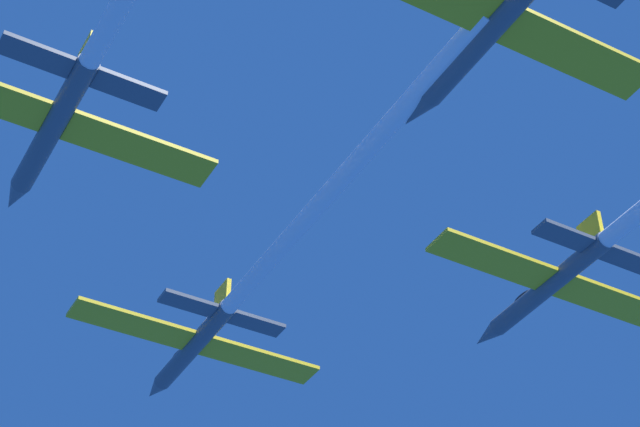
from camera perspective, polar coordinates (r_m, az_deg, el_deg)
name	(u,v)px	position (r m, az deg, el deg)	size (l,w,h in m)	color
jet_lead	(258,273)	(85.02, -3.05, -2.93)	(20.91, 49.48, 3.46)	#4C5660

